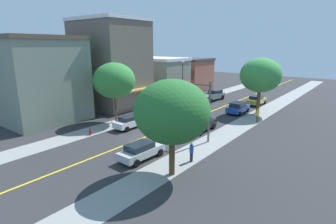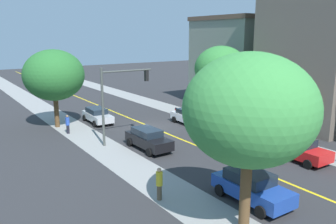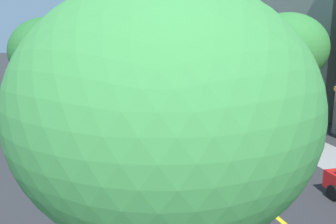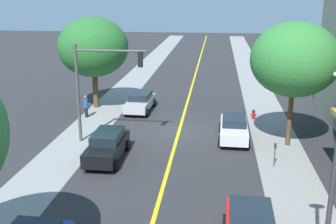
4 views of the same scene
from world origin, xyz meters
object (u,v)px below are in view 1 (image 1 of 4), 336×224
street_tree_left_far (172,112)px  pedestrian_blue_shirt (191,152)px  grey_pickup_truck (213,96)px  red_sedan_left_curb (186,104)px  fire_hydrant (90,132)px  gold_sedan_right_curb (257,100)px  blue_sedan_right_curb (238,108)px  street_lamp (183,79)px  white_sedan_left_curb (131,121)px  parking_meter (142,111)px  black_sedan_right_curb (201,124)px  traffic_light_mast (198,101)px  pedestrian_green_shirt (199,95)px  silver_sedan_right_curb (141,150)px  street_tree_right_corner (114,80)px  street_tree_left_near (261,75)px  pedestrian_yellow_shirt (258,115)px

street_tree_left_far → pedestrian_blue_shirt: size_ratio=4.33×
street_tree_left_far → grey_pickup_truck: bearing=112.5°
red_sedan_left_curb → pedestrian_blue_shirt: pedestrian_blue_shirt is taller
street_tree_left_far → fire_hydrant: 13.65m
gold_sedan_right_curb → blue_sedan_right_curb: bearing=178.6°
street_tree_left_far → blue_sedan_right_curb: size_ratio=1.67×
street_lamp → white_sedan_left_curb: (2.27, -14.07, -3.61)m
street_tree_left_far → parking_meter: size_ratio=5.45×
gold_sedan_right_curb → black_sedan_right_curb: black_sedan_right_curb is taller
fire_hydrant → street_lamp: size_ratio=0.10×
traffic_light_mast → blue_sedan_right_curb: size_ratio=1.41×
pedestrian_green_shirt → gold_sedan_right_curb: bearing=167.8°
street_lamp → pedestrian_blue_shirt: street_lamp is taller
silver_sedan_right_curb → black_sedan_right_curb: black_sedan_right_curb is taller
parking_meter → traffic_light_mast: (10.50, -2.66, 3.27)m
parking_meter → street_tree_right_corner: bearing=-109.8°
street_tree_left_near → black_sedan_right_curb: 13.26m
street_tree_right_corner → street_tree_left_far: 16.08m
fire_hydrant → grey_pickup_truck: 25.26m
gold_sedan_right_curb → pedestrian_yellow_shirt: size_ratio=2.33×
street_tree_left_near → grey_pickup_truck: (-9.67, 4.23, -4.64)m
pedestrian_blue_shirt → pedestrian_yellow_shirt: size_ratio=0.94×
street_tree_right_corner → blue_sedan_right_curb: street_tree_right_corner is taller
red_sedan_left_curb → gold_sedan_right_curb: 12.35m
parking_meter → fire_hydrant: bearing=-87.2°
white_sedan_left_curb → street_tree_left_near: bearing=-29.3°
blue_sedan_right_curb → pedestrian_yellow_shirt: 4.86m
street_tree_left_near → black_sedan_right_curb: size_ratio=1.77×
black_sedan_right_curb → street_tree_right_corner: bearing=108.0°
grey_pickup_truck → black_sedan_right_curb: bearing=-153.4°
fire_hydrant → traffic_light_mast: 12.38m
gold_sedan_right_curb → pedestrian_green_shirt: bearing=101.6°
white_sedan_left_curb → grey_pickup_truck: size_ratio=0.74×
traffic_light_mast → red_sedan_left_curb: 14.10m
street_tree_left_near → pedestrian_yellow_shirt: 6.67m
red_sedan_left_curb → silver_sedan_right_curb: size_ratio=0.99×
street_tree_left_far → parking_meter: 17.38m
gold_sedan_right_curb → traffic_light_mast: bearing=-177.4°
silver_sedan_right_curb → blue_sedan_right_curb: blue_sedan_right_curb is taller
street_tree_left_far → white_sedan_left_curb: 13.49m
silver_sedan_right_curb → pedestrian_green_shirt: size_ratio=2.74×
street_lamp → red_sedan_left_curb: street_lamp is taller
street_tree_right_corner → fire_hydrant: bearing=-72.0°
fire_hydrant → parking_meter: parking_meter is taller
street_tree_left_far → silver_sedan_right_curb: street_tree_left_far is taller
red_sedan_left_curb → pedestrian_blue_shirt: size_ratio=2.61×
street_tree_left_far → red_sedan_left_curb: size_ratio=1.66×
white_sedan_left_curb → grey_pickup_truck: bearing=1.3°
street_tree_left_near → fire_hydrant: street_tree_left_near is taller
street_tree_left_far → parking_meter: bearing=141.1°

